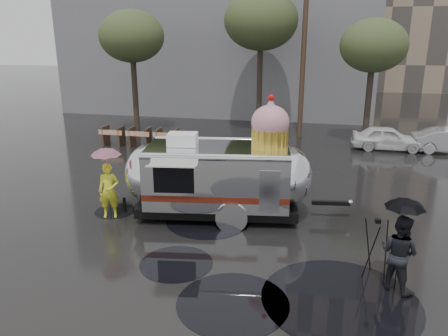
% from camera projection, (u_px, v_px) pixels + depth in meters
% --- Properties ---
extents(ground, '(120.00, 120.00, 0.00)m').
position_uv_depth(ground, '(188.00, 242.00, 12.53)').
color(ground, black).
rests_on(ground, ground).
extents(puddles, '(9.65, 6.72, 0.01)m').
position_uv_depth(puddles, '(248.00, 268.00, 11.15)').
color(puddles, black).
rests_on(puddles, ground).
extents(grey_building, '(22.00, 12.00, 13.00)m').
position_uv_depth(grey_building, '(225.00, 22.00, 33.77)').
color(grey_building, slate).
rests_on(grey_building, ground).
extents(utility_pole, '(1.60, 0.28, 9.00)m').
position_uv_depth(utility_pole, '(303.00, 54.00, 23.71)').
color(utility_pole, '#473323').
rests_on(utility_pole, ground).
extents(tree_left, '(3.64, 3.64, 6.95)m').
position_uv_depth(tree_left, '(132.00, 37.00, 24.41)').
color(tree_left, '#382D26').
rests_on(tree_left, ground).
extents(tree_mid, '(4.20, 4.20, 8.03)m').
position_uv_depth(tree_mid, '(261.00, 21.00, 24.63)').
color(tree_mid, '#382D26').
rests_on(tree_mid, ground).
extents(tree_right, '(3.36, 3.36, 6.42)m').
position_uv_depth(tree_right, '(374.00, 46.00, 21.95)').
color(tree_right, '#382D26').
rests_on(tree_right, ground).
extents(barricade_row, '(4.30, 0.80, 1.00)m').
position_uv_depth(barricade_row, '(140.00, 137.00, 22.77)').
color(barricade_row, '#473323').
rests_on(barricade_row, ground).
extents(airstream_trailer, '(7.47, 3.48, 4.05)m').
position_uv_depth(airstream_trailer, '(221.00, 174.00, 13.97)').
color(airstream_trailer, silver).
rests_on(airstream_trailer, ground).
extents(person_left, '(0.75, 0.61, 1.79)m').
position_uv_depth(person_left, '(109.00, 191.00, 13.97)').
color(person_left, yellow).
rests_on(person_left, ground).
extents(umbrella_pink, '(1.15, 1.15, 2.34)m').
position_uv_depth(umbrella_pink, '(106.00, 159.00, 13.66)').
color(umbrella_pink, pink).
rests_on(umbrella_pink, ground).
extents(person_right, '(1.01, 0.94, 1.86)m').
position_uv_depth(person_right, '(399.00, 253.00, 9.97)').
color(person_right, black).
rests_on(person_right, ground).
extents(umbrella_black, '(1.08, 1.08, 2.29)m').
position_uv_depth(umbrella_black, '(404.00, 213.00, 9.67)').
color(umbrella_black, black).
rests_on(umbrella_black, ground).
extents(tripod, '(0.56, 0.63, 1.53)m').
position_uv_depth(tripod, '(376.00, 242.00, 10.53)').
color(tripod, black).
rests_on(tripod, ground).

